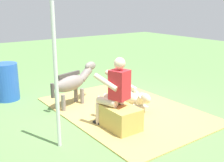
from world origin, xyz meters
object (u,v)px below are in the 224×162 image
Objects in this scene: pony_standing at (72,82)px; water_barrel at (6,82)px; person_seated at (114,90)px; pony_lying at (131,95)px; tent_pole_left at (56,78)px; hay_bale at (121,118)px.

pony_standing is 1.52× the size of water_barrel.
person_seated reaches higher than pony_standing.
water_barrel is (1.28, 1.04, -0.11)m from pony_standing.
pony_lying is 0.61× the size of tent_pole_left.
tent_pole_left is (-0.84, 2.17, 0.93)m from pony_lying.
person_seated reaches higher than pony_lying.
pony_lying is (-0.64, -1.13, -0.35)m from pony_standing.
hay_bale is 1.62m from pony_standing.
tent_pole_left is at bearing 144.85° from pony_standing.
pony_lying is 2.91m from water_barrel.
tent_pole_left reaches higher than hay_bale.
person_seated reaches higher than water_barrel.
person_seated is at bearing 11.44° from hay_bale.
pony_lying is 2.50m from tent_pole_left.
person_seated is 1.41m from pony_lying.
person_seated is at bearing -87.22° from tent_pole_left.
tent_pole_left is (-0.05, 1.12, 0.40)m from person_seated.
person_seated is 0.96× the size of pony_lying.
hay_bale is 0.49× the size of pony_lying.
water_barrel is at bearing 22.06° from hay_bale.
hay_bale is 0.30× the size of tent_pole_left.
pony_standing is (1.58, 0.11, 0.32)m from hay_bale.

